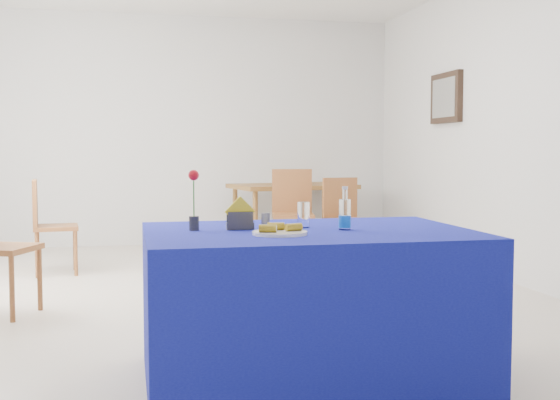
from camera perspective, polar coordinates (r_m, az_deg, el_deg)
The scene contains 17 objects.
floor at distance 5.38m, azimuth -3.78°, elevation -8.35°, with size 7.00×7.00×0.00m, color beige.
room_shell at distance 5.29m, azimuth -3.87°, elevation 10.49°, with size 7.00×7.00×7.00m.
picture_frame at distance 7.55m, azimuth 13.36°, elevation 8.07°, with size 0.06×0.64×0.52m, color black.
picture_art at distance 7.54m, azimuth 13.19°, elevation 8.08°, with size 0.02×0.52×0.40m, color #998C66.
plate at distance 3.28m, azimuth -0.02°, elevation -2.69°, with size 0.26×0.26×0.01m, color white.
drinking_glass at distance 3.58m, azimuth 1.92°, elevation -1.21°, with size 0.06×0.06×0.13m, color white.
salt_shaker at distance 3.45m, azimuth -1.29°, elevation -1.77°, with size 0.03×0.03×0.09m, color slate.
pepper_shaker at distance 3.46m, azimuth -1.08°, elevation -1.75°, with size 0.03×0.03×0.09m, color slate.
blue_table at distance 3.54m, azimuth 2.32°, elevation -8.56°, with size 1.60×1.10×0.76m.
water_bottle at distance 3.50m, azimuth 5.29°, elevation -1.25°, with size 0.06×0.06×0.21m.
napkin_holder at distance 3.49m, azimuth -3.28°, elevation -1.61°, with size 0.15×0.06×0.17m.
rose_vase at distance 3.46m, azimuth -7.02°, elevation -0.04°, with size 0.05×0.05×0.30m.
oak_table at distance 8.36m, azimuth 0.99°, elevation 0.76°, with size 1.52×1.12×0.76m.
chair_bg_left at distance 7.43m, azimuth 1.02°, elevation -0.61°, with size 0.49×0.49×0.96m.
chair_bg_right at distance 7.35m, azimuth 5.21°, elevation -1.07°, with size 0.44×0.44×0.87m.
chair_win_b at distance 6.86m, azimuth -18.44°, elevation -1.54°, with size 0.43×0.43×0.89m.
banana_pieces at distance 3.29m, azimuth -0.05°, elevation -2.22°, with size 0.22×0.14×0.04m.
Camera 1 is at (-0.76, -5.20, 1.15)m, focal length 45.00 mm.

